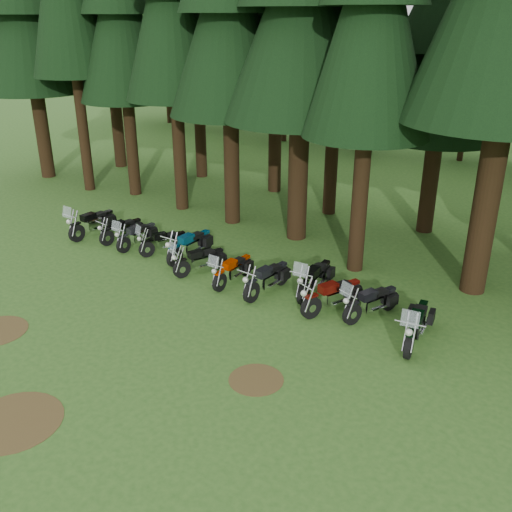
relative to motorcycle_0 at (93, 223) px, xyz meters
The scene contains 21 objects.
ground 8.31m from the motorcycle_0, 34.69° to the right, with size 120.00×120.00×0.00m, color #2F5B1F.
pine_back_4 15.82m from the motorcycle_0, 38.15° to the left, with size 4.94×4.94×13.78m.
decid_0 26.16m from the motorcycle_0, 126.64° to the left, with size 8.00×7.78×10.00m.
decid_1 23.56m from the motorcycle_0, 113.54° to the left, with size 7.91×7.69×9.88m.
decid_2 20.86m from the motorcycle_0, 100.22° to the left, with size 6.72×6.53×8.40m.
decid_3 20.90m from the motorcycle_0, 84.11° to the left, with size 6.12×5.95×7.65m.
decid_4 23.50m from the motorcycle_0, 68.76° to the left, with size 5.93×5.76×7.41m.
dirt_patch_1 12.09m from the motorcycle_0, 20.45° to the right, with size 1.40×1.40×0.01m, color #4C3D1E.
dirt_patch_2 11.72m from the motorcycle_0, 48.12° to the right, with size 2.20×2.20×0.01m, color #4C3D1E.
motorcycle_0 is the anchor object (origin of this frame).
motorcycle_1 1.44m from the motorcycle_0, 13.21° to the left, with size 0.39×2.10×0.85m.
motorcycle_2 2.40m from the motorcycle_0, ahead, with size 0.41×2.17×1.37m.
motorcycle_3 3.69m from the motorcycle_0, ahead, with size 0.98×2.04×1.32m.
motorcycle_4 4.90m from the motorcycle_0, ahead, with size 0.36×2.46×1.00m.
motorcycle_5 5.98m from the motorcycle_0, ahead, with size 1.00×2.11×1.36m.
motorcycle_6 7.43m from the motorcycle_0, ahead, with size 0.41×2.17×1.36m.
motorcycle_7 8.79m from the motorcycle_0, ahead, with size 0.36×2.32×0.94m.
motorcycle_8 10.09m from the motorcycle_0, ahead, with size 0.58×2.43×1.53m.
motorcycle_9 11.11m from the motorcycle_0, ahead, with size 1.00×2.26×0.97m.
motorcycle_10 12.24m from the motorcycle_0, ahead, with size 1.02×2.22×1.42m.
motorcycle_11 13.87m from the motorcycle_0, ahead, with size 0.74×2.50×1.57m.
Camera 1 is at (11.47, -9.16, 8.50)m, focal length 40.00 mm.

